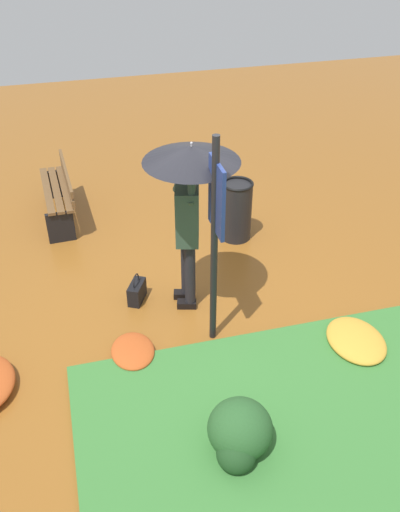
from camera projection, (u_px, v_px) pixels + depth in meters
The scene contains 9 objects.
ground_plane at pixel (193, 313), 6.30m from camera, with size 18.00×18.00×0.00m, color brown.
person_with_umbrella at pixel (189, 186), 5.53m from camera, with size 0.96×0.96×2.04m.
info_sign_post at pixel (216, 222), 5.17m from camera, with size 0.44×0.07×2.30m.
handbag at pixel (137, 292), 6.42m from camera, with size 0.33×0.26×0.37m.
park_bench at pixel (59, 193), 7.82m from camera, with size 1.40×0.43×0.75m.
trash_bin at pixel (237, 210), 7.38m from camera, with size 0.42×0.42×0.83m.
shrub_cluster at pixel (239, 433), 4.67m from camera, with size 0.61×0.56×0.50m.
leaf_pile_by_bench at pixel (133, 351), 5.72m from camera, with size 0.56×0.45×0.12m.
leaf_pile_far_path at pixel (356, 340), 5.82m from camera, with size 0.74×0.59×0.16m.
Camera 1 is at (4.66, -1.15, 4.13)m, focal length 38.93 mm.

